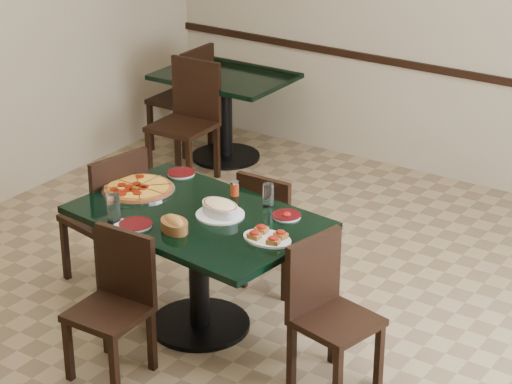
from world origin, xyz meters
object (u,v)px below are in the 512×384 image
Objects in this scene: back_table at (225,100)px; main_table at (198,243)px; back_chair_near at (189,114)px; chair_left at (111,211)px; lasagna_casserole at (220,208)px; bread_basket at (174,224)px; chair_near at (116,297)px; chair_right at (326,306)px; pepperoni_pizza at (138,188)px; chair_far at (272,226)px; bruschetta_platter at (267,236)px; back_chair_left at (188,93)px.

main_table is at bearing -57.95° from back_table.
chair_left is at bearing -70.71° from back_chair_near.
lasagna_casserole reaches higher than bread_basket.
bread_basket is (0.13, 0.37, 0.33)m from chair_near.
back_table is at bearing 57.06° from chair_right.
chair_left is at bearing 95.75° from chair_right.
pepperoni_pizza is at bearing 173.92° from bread_basket.
chair_far is at bearing 110.00° from bread_basket.
chair_left reaches higher than lasagna_casserole.
chair_right reaches higher than bread_basket.
chair_right is at bearing -5.58° from pepperoni_pizza.
bruschetta_platter is at bearing -6.73° from pepperoni_pizza.
chair_far is at bearing 122.82° from bruschetta_platter.
chair_far is 0.87× the size of back_chair_left.
chair_far is at bearing 48.55° from back_chair_left.
main_table is 3.35× the size of pepperoni_pizza.
chair_left is (-1.71, 0.19, 0.05)m from chair_right.
chair_left reaches higher than main_table.
back_chair_near is (-0.69, 1.71, 0.03)m from chair_left.
bruschetta_platter is (0.62, 0.56, 0.32)m from chair_near.
chair_near is 0.85m from pepperoni_pizza.
main_table is 0.66m from chair_far.
bread_basket is (1.51, -2.58, 0.26)m from back_table.
chair_near is 1.84× the size of pepperoni_pizza.
back_chair_near reaches higher than chair_right.
back_table is 1.17× the size of chair_left.
chair_left is 0.96m from lasagna_casserole.
main_table is at bearing 80.86° from chair_far.
lasagna_casserole is (0.91, -0.06, 0.28)m from chair_left.
back_table is at bearing 87.41° from back_chair_near.
chair_right is at bearing -1.19° from bruschetta_platter.
back_chair_left reaches higher than pepperoni_pizza.
chair_far is (1.58, -1.70, -0.08)m from back_table.
back_chair_near is at bearing 150.55° from bread_basket.
chair_right is at bearing 48.40° from back_chair_left.
chair_left is 0.38m from pepperoni_pizza.
back_table is at bearing -151.76° from chair_left.
main_table is 1.82× the size of chair_near.
pepperoni_pizza reaches higher than back_table.
lasagna_casserole is (1.61, -2.28, 0.27)m from back_table.
bruschetta_platter is (-0.39, 0.02, 0.30)m from chair_right.
chair_far is 0.96× the size of chair_right.
chair_left is 1.85m from back_chair_near.
main_table is at bearing 175.98° from bruschetta_platter.
back_chair_left is at bearing -143.05° from chair_left.
back_table is 0.50m from back_chair_near.
back_chair_left is at bearing 121.26° from pepperoni_pizza.
bread_basket is (1.51, -2.08, 0.24)m from back_chair_near.
lasagna_casserole is at bearing -50.60° from back_chair_near.
pepperoni_pizza is 1.88× the size of bread_basket.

